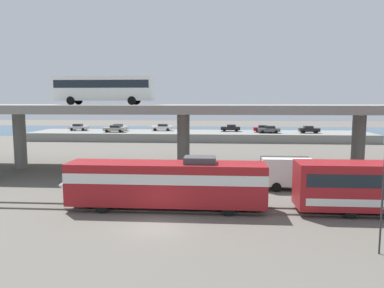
{
  "coord_description": "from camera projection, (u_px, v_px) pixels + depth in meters",
  "views": [
    {
      "loc": [
        4.27,
        -23.58,
        8.44
      ],
      "look_at": [
        0.76,
        23.74,
        2.79
      ],
      "focal_mm": 34.37,
      "sensor_mm": 36.0,
      "label": 1
    }
  ],
  "objects": [
    {
      "name": "highway_overpass",
      "position": [
        183.0,
        111.0,
        43.62
      ],
      "size": [
        96.0,
        12.7,
        7.92
      ],
      "color": "gray",
      "rests_on": "ground_plane"
    },
    {
      "name": "transit_bus_on_overpass",
      "position": [
        104.0,
        88.0,
        44.7
      ],
      "size": [
        12.0,
        2.68,
        3.4
      ],
      "color": "silver",
      "rests_on": "highway_overpass"
    },
    {
      "name": "rail_strip_near",
      "position": [
        162.0,
        211.0,
        27.85
      ],
      "size": [
        110.0,
        0.12,
        0.12
      ],
      "primitive_type": "cube",
      "color": "#59544C",
      "rests_on": "ground_plane"
    },
    {
      "name": "harbor_water",
      "position": [
        204.0,
        131.0,
        101.91
      ],
      "size": [
        140.0,
        36.0,
        0.01
      ],
      "primitive_type": "cube",
      "color": "#385B7A",
      "rests_on": "ground_plane"
    },
    {
      "name": "ground_plane",
      "position": [
        155.0,
        227.0,
        24.66
      ],
      "size": [
        260.0,
        260.0,
        0.0
      ],
      "primitive_type": "plane",
      "color": "#605B54"
    },
    {
      "name": "parked_car_7",
      "position": [
        119.0,
        127.0,
        81.56
      ],
      "size": [
        4.0,
        1.97,
        1.5
      ],
      "color": "#B7B7BC",
      "rests_on": "pier_parking_lot"
    },
    {
      "name": "service_truck_west",
      "position": [
        295.0,
        172.0,
        34.84
      ],
      "size": [
        6.8,
        2.46,
        3.04
      ],
      "color": "#515459",
      "rests_on": "ground_plane"
    },
    {
      "name": "parked_car_3",
      "position": [
        79.0,
        127.0,
        81.99
      ],
      "size": [
        4.15,
        1.91,
        1.5
      ],
      "color": "#B7B7BC",
      "rests_on": "pier_parking_lot"
    },
    {
      "name": "parked_car_5",
      "position": [
        309.0,
        129.0,
        75.75
      ],
      "size": [
        4.09,
        1.87,
        1.5
      ],
      "color": "black",
      "rests_on": "pier_parking_lot"
    },
    {
      "name": "rail_strip_far",
      "position": [
        165.0,
        206.0,
        29.38
      ],
      "size": [
        110.0,
        0.12,
        0.12
      ],
      "primitive_type": "cube",
      "color": "#59544C",
      "rests_on": "ground_plane"
    },
    {
      "name": "parked_car_1",
      "position": [
        115.0,
        129.0,
        77.91
      ],
      "size": [
        4.61,
        2.0,
        1.5
      ],
      "rotation": [
        0.0,
        0.0,
        3.14
      ],
      "color": "#9E998C",
      "rests_on": "pier_parking_lot"
    },
    {
      "name": "parked_car_0",
      "position": [
        264.0,
        129.0,
        77.86
      ],
      "size": [
        4.39,
        1.88,
        1.5
      ],
      "color": "maroon",
      "rests_on": "pier_parking_lot"
    },
    {
      "name": "parked_car_2",
      "position": [
        162.0,
        127.0,
        81.74
      ],
      "size": [
        4.64,
        1.99,
        1.5
      ],
      "rotation": [
        0.0,
        0.0,
        3.14
      ],
      "color": "silver",
      "rests_on": "pier_parking_lot"
    },
    {
      "name": "pier_parking_lot",
      "position": [
        199.0,
        136.0,
        79.03
      ],
      "size": [
        71.73,
        11.93,
        1.71
      ],
      "primitive_type": "cube",
      "color": "gray",
      "rests_on": "ground_plane"
    },
    {
      "name": "train_locomotive",
      "position": [
        157.0,
        182.0,
        28.4
      ],
      "size": [
        16.25,
        3.04,
        4.18
      ],
      "rotation": [
        0.0,
        0.0,
        3.14
      ],
      "color": "maroon",
      "rests_on": "ground_plane"
    },
    {
      "name": "parked_car_6",
      "position": [
        231.0,
        128.0,
        79.86
      ],
      "size": [
        4.18,
        1.91,
        1.5
      ],
      "rotation": [
        0.0,
        0.0,
        3.14
      ],
      "color": "black",
      "rests_on": "pier_parking_lot"
    },
    {
      "name": "parked_car_4",
      "position": [
        269.0,
        129.0,
        75.75
      ],
      "size": [
        4.42,
        1.82,
        1.5
      ],
      "rotation": [
        0.0,
        0.0,
        3.14
      ],
      "color": "#515459",
      "rests_on": "pier_parking_lot"
    }
  ]
}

